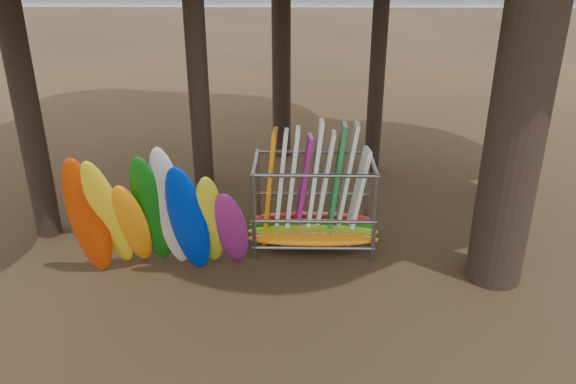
{
  "coord_description": "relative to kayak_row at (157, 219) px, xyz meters",
  "views": [
    {
      "loc": [
        0.36,
        -9.86,
        6.33
      ],
      "look_at": [
        0.16,
        1.5,
        1.4
      ],
      "focal_mm": 35.0,
      "sensor_mm": 36.0,
      "label": 1
    }
  ],
  "objects": [
    {
      "name": "ground",
      "position": [
        2.45,
        -0.18,
        -1.35
      ],
      "size": [
        120.0,
        120.0,
        0.0
      ],
      "primitive_type": "plane",
      "color": "#47331E",
      "rests_on": "ground"
    },
    {
      "name": "lake",
      "position": [
        2.45,
        59.82,
        -1.35
      ],
      "size": [
        160.0,
        160.0,
        0.0
      ],
      "primitive_type": "plane",
      "color": "gray",
      "rests_on": "ground"
    },
    {
      "name": "kayak_row",
      "position": [
        0.0,
        0.0,
        0.0
      ],
      "size": [
        3.56,
        1.86,
        3.16
      ],
      "color": "#B83206",
      "rests_on": "ground"
    },
    {
      "name": "storage_rack",
      "position": [
        3.18,
        1.53,
        -0.37
      ],
      "size": [
        2.97,
        1.6,
        2.93
      ],
      "color": "slate",
      "rests_on": "ground"
    }
  ]
}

